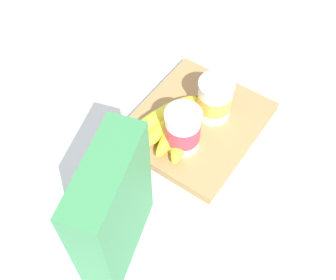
{
  "coord_description": "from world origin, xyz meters",
  "views": [
    {
      "loc": [
        0.5,
        0.28,
        0.76
      ],
      "look_at": [
        0.11,
        0.0,
        0.07
      ],
      "focal_mm": 46.26,
      "sensor_mm": 36.0,
      "label": 1
    }
  ],
  "objects_px": {
    "cutting_board": "(196,124)",
    "banana_bunch": "(175,123)",
    "yogurt_cup_front": "(215,99)",
    "yogurt_cup_back": "(183,130)",
    "cereal_box": "(113,210)"
  },
  "relations": [
    {
      "from": "cereal_box",
      "to": "banana_bunch",
      "type": "bearing_deg",
      "value": 175.72
    },
    {
      "from": "cutting_board",
      "to": "cereal_box",
      "type": "xyz_separation_m",
      "value": [
        0.3,
        0.03,
        0.12
      ]
    },
    {
      "from": "yogurt_cup_back",
      "to": "banana_bunch",
      "type": "relative_size",
      "value": 0.54
    },
    {
      "from": "yogurt_cup_front",
      "to": "banana_bunch",
      "type": "bearing_deg",
      "value": -29.32
    },
    {
      "from": "cutting_board",
      "to": "banana_bunch",
      "type": "height_order",
      "value": "banana_bunch"
    },
    {
      "from": "cutting_board",
      "to": "yogurt_cup_front",
      "type": "bearing_deg",
      "value": 153.13
    },
    {
      "from": "cutting_board",
      "to": "banana_bunch",
      "type": "relative_size",
      "value": 1.59
    },
    {
      "from": "cutting_board",
      "to": "cereal_box",
      "type": "relative_size",
      "value": 1.11
    },
    {
      "from": "banana_bunch",
      "to": "cereal_box",
      "type": "bearing_deg",
      "value": 12.46
    },
    {
      "from": "cutting_board",
      "to": "yogurt_cup_back",
      "type": "relative_size",
      "value": 2.97
    },
    {
      "from": "yogurt_cup_front",
      "to": "yogurt_cup_back",
      "type": "distance_m",
      "value": 0.11
    },
    {
      "from": "cereal_box",
      "to": "yogurt_cup_back",
      "type": "xyz_separation_m",
      "value": [
        -0.23,
        -0.02,
        -0.06
      ]
    },
    {
      "from": "cutting_board",
      "to": "banana_bunch",
      "type": "bearing_deg",
      "value": -31.33
    },
    {
      "from": "cereal_box",
      "to": "cutting_board",
      "type": "bearing_deg",
      "value": 169.05
    },
    {
      "from": "yogurt_cup_front",
      "to": "yogurt_cup_back",
      "type": "height_order",
      "value": "yogurt_cup_back"
    }
  ]
}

